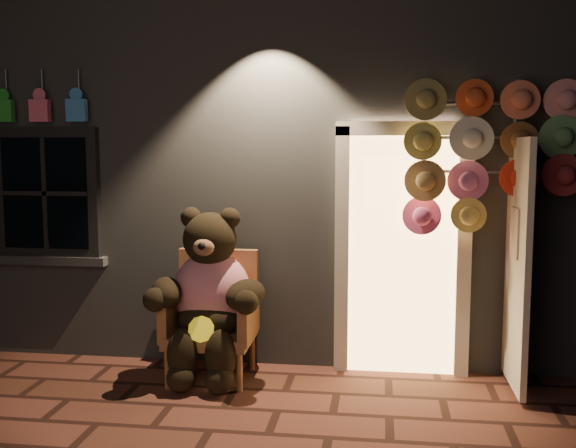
# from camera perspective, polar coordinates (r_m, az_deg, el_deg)

# --- Properties ---
(ground) EXTENTS (60.00, 60.00, 0.00)m
(ground) POSITION_cam_1_polar(r_m,az_deg,el_deg) (4.96, -6.65, -16.98)
(ground) COLOR brown
(ground) RESTS_ON ground
(shop_building) EXTENTS (7.30, 5.95, 3.51)m
(shop_building) POSITION_cam_1_polar(r_m,az_deg,el_deg) (8.47, 0.04, 4.94)
(shop_building) COLOR slate
(shop_building) RESTS_ON ground
(wicker_armchair) EXTENTS (0.75, 0.67, 1.08)m
(wicker_armchair) POSITION_cam_1_polar(r_m,az_deg,el_deg) (5.89, -6.33, -7.63)
(wicker_armchair) COLOR brown
(wicker_armchair) RESTS_ON ground
(teddy_bear) EXTENTS (1.06, 0.82, 1.46)m
(teddy_bear) POSITION_cam_1_polar(r_m,az_deg,el_deg) (5.71, -6.69, -6.03)
(teddy_bear) COLOR red
(teddy_bear) RESTS_ON ground
(hat_rack) EXTENTS (1.44, 0.22, 2.54)m
(hat_rack) POSITION_cam_1_polar(r_m,az_deg,el_deg) (5.73, 16.51, 5.93)
(hat_rack) COLOR #59595E
(hat_rack) RESTS_ON ground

